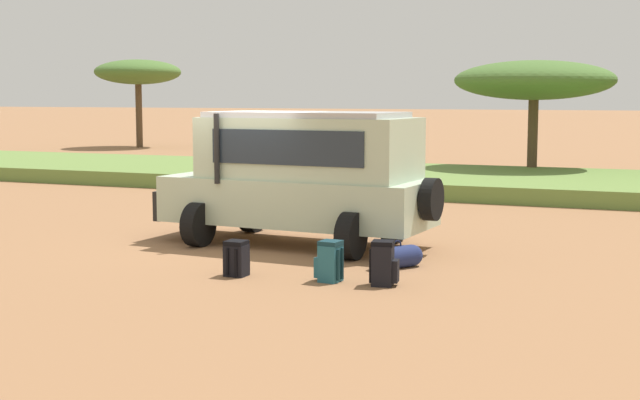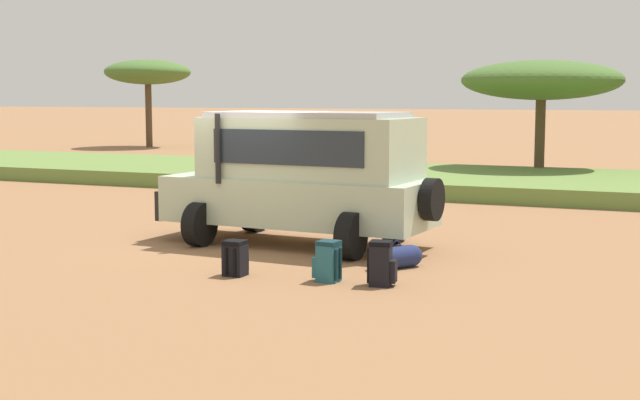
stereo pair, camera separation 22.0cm
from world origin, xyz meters
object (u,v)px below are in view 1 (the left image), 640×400
Objects in this scene: duffel_bag_low_black_case at (397,257)px; backpack_cluster_center at (237,259)px; backpack_beside_front_wheel at (384,264)px; acacia_tree_left_mid at (534,81)px; backpack_near_rear_wheel at (330,262)px; safari_vehicle at (302,175)px; acacia_tree_far_left at (138,73)px.

backpack_cluster_center is at bearing -143.55° from duffel_bag_low_black_case.
acacia_tree_left_mid is at bearing 92.40° from backpack_beside_front_wheel.
duffel_bag_low_black_case is (0.60, 1.37, -0.12)m from backpack_near_rear_wheel.
duffel_bag_low_black_case is 0.17× the size of acacia_tree_left_mid.
acacia_tree_left_mid reaches higher than backpack_beside_front_wheel.
safari_vehicle is 3.16m from backpack_cluster_center.
duffel_bag_low_black_case is 35.24m from acacia_tree_far_left.
backpack_cluster_center is 0.89× the size of backpack_near_rear_wheel.
backpack_cluster_center is at bearing -53.50° from acacia_tree_far_left.
backpack_near_rear_wheel is 0.72× the size of duffel_bag_low_black_case.
safari_vehicle is 32.56m from acacia_tree_far_left.
backpack_cluster_center is 2.57m from duffel_bag_low_black_case.
acacia_tree_far_left is (-20.56, 25.11, 2.64)m from safari_vehicle.
acacia_tree_far_left is at bearing 126.50° from backpack_cluster_center.
backpack_near_rear_wheel is (1.69, -2.82, -1.00)m from safari_vehicle.
acacia_tree_far_left is at bearing 128.54° from backpack_near_rear_wheel.
safari_vehicle is at bearing -97.23° from acacia_tree_left_mid.
acacia_tree_left_mid reaches higher than backpack_near_rear_wheel.
safari_vehicle is 9.93× the size of backpack_cluster_center.
acacia_tree_far_left reaches higher than backpack_beside_front_wheel.
backpack_beside_front_wheel is 1.20× the size of backpack_cluster_center.
acacia_tree_left_mid is (22.36, -10.89, -0.73)m from acacia_tree_far_left.
backpack_beside_front_wheel is 0.82m from backpack_near_rear_wheel.
backpack_beside_front_wheel is 0.14× the size of acacia_tree_far_left.
backpack_near_rear_wheel is 17.28m from acacia_tree_left_mid.
safari_vehicle reaches higher than duffel_bag_low_black_case.
safari_vehicle is 14.45m from acacia_tree_left_mid.
backpack_beside_front_wheel is at bearing -87.60° from acacia_tree_left_mid.
duffel_bag_low_black_case is at bearing -88.20° from acacia_tree_left_mid.
backpack_beside_front_wheel is at bearing -80.53° from duffel_bag_low_black_case.
acacia_tree_left_mid is at bearing -25.98° from acacia_tree_far_left.
backpack_near_rear_wheel is at bearing -59.05° from safari_vehicle.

